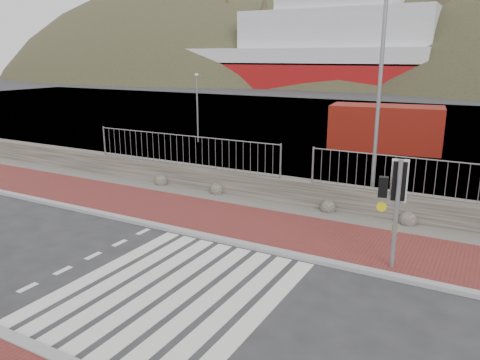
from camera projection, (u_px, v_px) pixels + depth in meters
The scene contains 13 objects.
ground at pixel (173, 291), 10.52m from camera, with size 220.00×220.00×0.00m, color #28282B.
sidewalk_far at pixel (262, 227), 14.32m from camera, with size 40.00×3.00×0.08m, color maroon.
kerb_far at pixel (238, 243), 13.05m from camera, with size 40.00×0.25×0.12m, color gray.
zebra_crossing at pixel (173, 290), 10.52m from camera, with size 4.62×5.60×0.01m.
gravel_strip at pixel (288, 209), 16.01m from camera, with size 40.00×1.50×0.06m, color #59544C.
stone_wall at pixel (297, 192), 16.58m from camera, with size 40.00×0.60×0.90m, color #403D35.
railing at pixel (297, 155), 16.10m from camera, with size 18.07×0.07×1.22m.
quay at pixel (404, 128), 34.12m from camera, with size 120.00×40.00×0.50m, color #4C4C4F.
water at pixel (452, 94), 63.73m from camera, with size 220.00×50.00×0.05m, color #3F4C54.
ferry at pixel (298, 54), 78.09m from camera, with size 50.00×16.00×20.00m.
traffic_signal_far at pixel (397, 191), 11.06m from camera, with size 0.68×0.32×2.79m.
streetlight at pixel (384, 84), 15.10m from camera, with size 1.60×0.36×7.53m.
shipping_container at pixel (385, 128), 25.89m from camera, with size 5.95×2.48×2.48m, color maroon.
Camera 1 is at (5.92, -7.61, 5.12)m, focal length 35.00 mm.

